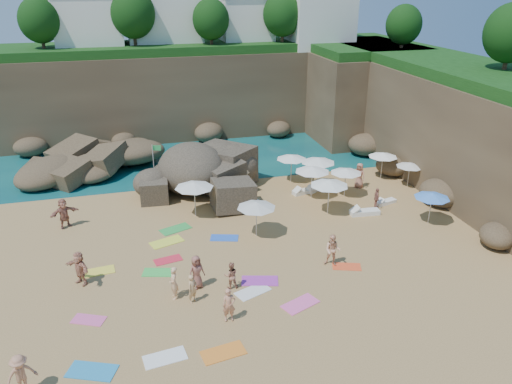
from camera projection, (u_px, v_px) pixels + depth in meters
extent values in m
plane|color=tan|center=(237.00, 246.00, 29.56)|extent=(120.00, 120.00, 0.00)
plane|color=#0C4751|center=(177.00, 118.00, 56.17)|extent=(120.00, 120.00, 0.00)
cube|color=brown|center=(200.00, 91.00, 50.62)|extent=(44.00, 8.00, 8.00)
cube|color=brown|center=(446.00, 123.00, 39.58)|extent=(8.00, 30.00, 8.00)
cube|color=brown|center=(357.00, 93.00, 49.75)|extent=(10.00, 12.00, 8.00)
cube|color=white|center=(89.00, 23.00, 46.46)|extent=(6.00, 5.00, 5.50)
cube|color=white|center=(163.00, 15.00, 48.81)|extent=(7.00, 6.00, 6.50)
cube|color=white|center=(245.00, 22.00, 50.12)|extent=(5.00, 5.00, 5.00)
cube|color=white|center=(318.00, 17.00, 49.81)|extent=(6.00, 6.00, 6.00)
sphere|color=#11380F|center=(39.00, 20.00, 43.56)|extent=(3.60, 3.60, 3.60)
sphere|color=#11380F|center=(133.00, 14.00, 45.30)|extent=(4.05, 4.05, 4.05)
sphere|color=#11380F|center=(211.00, 19.00, 46.29)|extent=(3.42, 3.42, 3.42)
sphere|color=#11380F|center=(283.00, 14.00, 47.83)|extent=(3.78, 3.78, 3.78)
sphere|color=#11380F|center=(404.00, 24.00, 43.98)|extent=(3.15, 3.15, 3.15)
sphere|color=#11380F|center=(511.00, 33.00, 33.42)|extent=(3.60, 3.60, 3.60)
cylinder|color=white|center=(14.00, 101.00, 51.06)|extent=(0.10, 0.10, 6.00)
cylinder|color=white|center=(29.00, 100.00, 51.42)|extent=(0.10, 0.10, 6.00)
cylinder|color=silver|center=(154.00, 167.00, 37.02)|extent=(0.07, 0.07, 3.41)
cube|color=green|center=(157.00, 148.00, 36.53)|extent=(0.58, 0.22, 0.38)
cylinder|color=silver|center=(195.00, 200.00, 32.86)|extent=(0.07, 0.07, 2.28)
cone|color=silver|center=(194.00, 185.00, 32.43)|extent=(2.55, 2.55, 0.39)
cylinder|color=silver|center=(220.00, 177.00, 36.66)|extent=(0.07, 0.07, 2.32)
cone|color=white|center=(220.00, 162.00, 36.22)|extent=(2.60, 2.60, 0.40)
cylinder|color=silver|center=(291.00, 169.00, 38.46)|extent=(0.06, 0.06, 2.07)
cone|color=white|center=(292.00, 157.00, 38.07)|extent=(2.32, 2.32, 0.35)
cylinder|color=silver|center=(382.00, 166.00, 39.13)|extent=(0.06, 0.06, 2.01)
cone|color=white|center=(383.00, 155.00, 38.75)|extent=(2.25, 2.25, 0.34)
cylinder|color=silver|center=(409.00, 175.00, 37.57)|extent=(0.05, 0.05, 1.81)
cone|color=silver|center=(410.00, 165.00, 37.23)|extent=(2.03, 2.03, 0.31)
cylinder|color=silver|center=(318.00, 174.00, 37.29)|extent=(0.07, 0.07, 2.26)
cone|color=white|center=(318.00, 160.00, 36.87)|extent=(2.54, 2.54, 0.39)
cylinder|color=silver|center=(345.00, 183.00, 35.92)|extent=(0.06, 0.06, 2.01)
cone|color=white|center=(346.00, 171.00, 35.55)|extent=(2.25, 2.25, 0.34)
cylinder|color=silver|center=(312.00, 183.00, 35.68)|extent=(0.06, 0.06, 2.22)
cone|color=white|center=(312.00, 169.00, 35.26)|extent=(2.49, 2.49, 0.38)
cylinder|color=silver|center=(256.00, 220.00, 30.33)|extent=(0.06, 0.06, 2.12)
cone|color=silver|center=(256.00, 205.00, 29.93)|extent=(2.38, 2.38, 0.36)
cylinder|color=silver|center=(430.00, 209.00, 31.92)|extent=(0.06, 0.06, 2.00)
cone|color=#4587EB|center=(432.00, 195.00, 31.55)|extent=(2.24, 2.24, 0.34)
cylinder|color=silver|center=(328.00, 198.00, 33.19)|extent=(0.07, 0.07, 2.27)
cone|color=white|center=(329.00, 183.00, 32.76)|extent=(2.55, 2.55, 0.39)
cube|color=silver|center=(249.00, 206.00, 34.28)|extent=(2.14, 1.45, 0.32)
cube|color=white|center=(238.00, 205.00, 34.58)|extent=(1.88, 1.36, 0.28)
cube|color=white|center=(315.00, 189.00, 37.20)|extent=(1.77, 1.48, 0.27)
cube|color=white|center=(304.00, 191.00, 36.70)|extent=(1.89, 1.03, 0.28)
cube|color=white|center=(365.00, 212.00, 33.41)|extent=(2.03, 0.82, 0.31)
cube|color=white|center=(386.00, 202.00, 35.00)|extent=(1.66, 0.92, 0.25)
cube|color=#258BC5|center=(92.00, 371.00, 20.14)|extent=(2.18, 1.66, 0.03)
cube|color=#EB5B9E|center=(89.00, 320.00, 23.15)|extent=(1.70, 1.33, 0.03)
cube|color=orange|center=(223.00, 353.00, 21.13)|extent=(1.98, 1.20, 0.03)
cube|color=green|center=(159.00, 272.00, 26.87)|extent=(1.90, 1.30, 0.03)
cube|color=yellow|center=(98.00, 271.00, 26.95)|extent=(1.79, 1.02, 0.03)
cube|color=white|center=(165.00, 358.00, 20.85)|extent=(1.88, 1.11, 0.03)
cube|color=#AF37B2|center=(260.00, 281.00, 26.12)|extent=(2.09, 1.42, 0.03)
cube|color=red|center=(168.00, 260.00, 28.05)|extent=(1.65, 1.05, 0.03)
cube|color=blue|center=(224.00, 238.00, 30.43)|extent=(1.86, 1.30, 0.03)
cube|color=pink|center=(300.00, 304.00, 24.27)|extent=(2.06, 1.56, 0.03)
cube|color=#FB5327|center=(347.00, 267.00, 27.41)|extent=(1.72, 1.25, 0.03)
cube|color=green|center=(175.00, 229.00, 31.48)|extent=(2.12, 1.58, 0.03)
cube|color=#E7F03F|center=(167.00, 242.00, 29.96)|extent=(2.15, 1.54, 0.03)
cube|color=white|center=(253.00, 291.00, 25.24)|extent=(1.99, 1.49, 0.03)
imported|color=tan|center=(192.00, 289.00, 24.17)|extent=(0.65, 0.63, 1.51)
imported|color=#AC7056|center=(231.00, 275.00, 25.30)|extent=(0.76, 0.62, 1.46)
imported|color=#F2C489|center=(245.00, 181.00, 36.68)|extent=(1.04, 1.17, 1.73)
imported|color=#A46352|center=(377.00, 198.00, 34.15)|extent=(0.53, 0.91, 1.45)
imported|color=tan|center=(359.00, 175.00, 37.41)|extent=(0.99, 1.05, 1.93)
imported|color=#A96854|center=(64.00, 213.00, 31.41)|extent=(1.85, 1.22, 1.94)
imported|color=#F2BB89|center=(174.00, 283.00, 24.42)|extent=(0.43, 0.64, 1.73)
imported|color=#94574A|center=(197.00, 283.00, 25.53)|extent=(1.51, 1.98, 0.47)
imported|color=tan|center=(81.00, 280.00, 25.81)|extent=(2.50, 2.49, 0.49)
imported|color=tan|center=(229.00, 317.00, 23.05)|extent=(0.67, 1.68, 0.40)
imported|color=#EEAF87|center=(332.00, 260.00, 27.43)|extent=(1.68, 2.02, 0.69)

